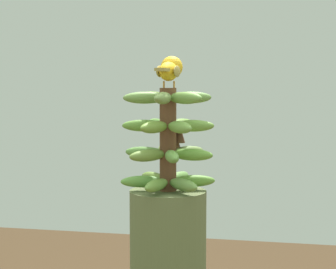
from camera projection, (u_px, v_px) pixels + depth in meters
banana_bunch at (168, 139)px, 1.60m from camera, size 0.26×0.26×0.28m
perched_bird at (171, 69)px, 1.60m from camera, size 0.21×0.06×0.09m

